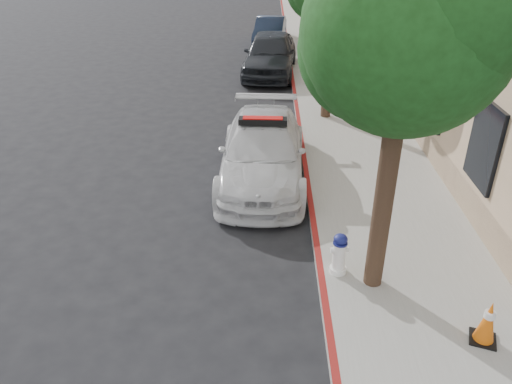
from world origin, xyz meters
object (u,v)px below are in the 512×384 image
object	(u,v)px
parked_car_mid	(270,54)
parked_car_far	(270,31)
fire_hydrant	(339,254)
traffic_cone	(488,322)
police_car	(263,152)

from	to	relation	value
parked_car_mid	parked_car_far	world-z (taller)	parked_car_mid
parked_car_far	fire_hydrant	world-z (taller)	parked_car_far
parked_car_mid	fire_hydrant	size ratio (longest dim) A/B	6.25
traffic_cone	police_car	bearing A→B (deg)	121.40
fire_hydrant	parked_car_far	bearing A→B (deg)	87.47
police_car	fire_hydrant	xyz separation A→B (m)	(1.34, -3.79, -0.18)
fire_hydrant	traffic_cone	size ratio (longest dim) A/B	1.08
police_car	parked_car_far	world-z (taller)	police_car
parked_car_mid	traffic_cone	xyz separation A→B (m)	(3.06, -14.47, -0.31)
parked_car_mid	traffic_cone	world-z (taller)	parked_car_mid
parked_car_mid	parked_car_far	distance (m)	5.28
police_car	parked_car_mid	xyz separation A→B (m)	(0.19, 9.14, 0.11)
police_car	traffic_cone	world-z (taller)	police_car
police_car	parked_car_far	distance (m)	14.42
parked_car_mid	police_car	bearing A→B (deg)	-85.85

